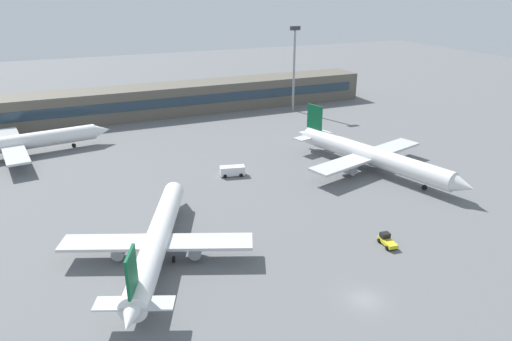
# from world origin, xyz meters

# --- Properties ---
(ground_plane) EXTENTS (400.00, 400.00, 0.00)m
(ground_plane) POSITION_xyz_m (0.00, 40.00, 0.00)
(ground_plane) COLOR slate
(terminal_building) EXTENTS (128.19, 12.13, 9.00)m
(terminal_building) POSITION_xyz_m (0.00, 101.95, 4.50)
(terminal_building) COLOR #5B564C
(terminal_building) RESTS_ON ground_plane
(airplane_near) EXTENTS (27.55, 38.37, 9.96)m
(airplane_near) POSITION_xyz_m (-21.94, 21.16, 3.04)
(airplane_near) COLOR white
(airplane_near) RESTS_ON ground_plane
(airplane_mid) EXTENTS (31.75, 44.65, 11.26)m
(airplane_mid) POSITION_xyz_m (27.82, 36.77, 3.43)
(airplane_mid) COLOR silver
(airplane_mid) RESTS_ON ground_plane
(airplane_far) EXTENTS (43.07, 30.26, 10.66)m
(airplane_far) POSITION_xyz_m (-42.90, 77.44, 3.25)
(airplane_far) COLOR white
(airplane_far) RESTS_ON ground_plane
(baggage_tug_yellow) EXTENTS (2.16, 3.75, 1.75)m
(baggage_tug_yellow) POSITION_xyz_m (11.26, 10.05, 0.80)
(baggage_tug_yellow) COLOR yellow
(baggage_tug_yellow) RESTS_ON ground_plane
(service_van_white) EXTENTS (5.51, 3.17, 2.08)m
(service_van_white) POSITION_xyz_m (-0.88, 46.22, 1.11)
(service_van_white) COLOR white
(service_van_white) RESTS_ON ground_plane
(floodlight_tower_west) EXTENTS (3.20, 0.80, 26.07)m
(floodlight_tower_west) POSITION_xyz_m (36.18, 90.19, 15.06)
(floodlight_tower_west) COLOR gray
(floodlight_tower_west) RESTS_ON ground_plane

